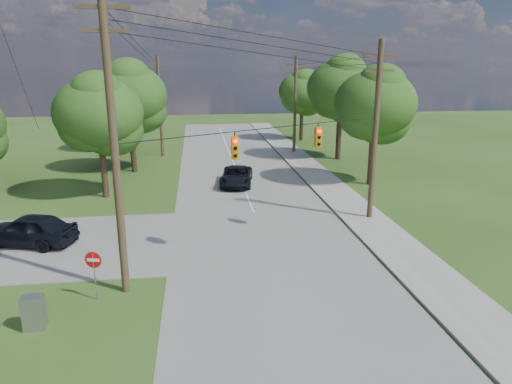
{
  "coord_description": "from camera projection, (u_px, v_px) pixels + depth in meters",
  "views": [
    {
      "loc": [
        -1.47,
        -17.41,
        9.13
      ],
      "look_at": [
        1.48,
        5.0,
        2.8
      ],
      "focal_mm": 32.0,
      "sensor_mm": 36.0,
      "label": 1
    }
  ],
  "objects": [
    {
      "name": "control_cabinet",
      "position": [
        34.0,
        313.0,
        16.17
      ],
      "size": [
        0.72,
        0.53,
        1.28
      ],
      "primitive_type": "cube",
      "rotation": [
        0.0,
        0.0,
        0.02
      ],
      "color": "gray",
      "rests_on": "ground"
    },
    {
      "name": "pole_north_w",
      "position": [
        160.0,
        106.0,
        45.89
      ],
      "size": [
        2.0,
        0.32,
        10.0
      ],
      "color": "#4D3D28",
      "rests_on": "ground"
    },
    {
      "name": "car_cross_dark",
      "position": [
        28.0,
        230.0,
        23.64
      ],
      "size": [
        5.27,
        3.24,
        1.68
      ],
      "primitive_type": "imported",
      "rotation": [
        0.0,
        0.0,
        -1.85
      ],
      "color": "black",
      "rests_on": "cross_road"
    },
    {
      "name": "pole_north_e",
      "position": [
        295.0,
        104.0,
        47.64
      ],
      "size": [
        2.0,
        0.32,
        10.0
      ],
      "color": "#4D3D28",
      "rests_on": "ground"
    },
    {
      "name": "tree_w_mid",
      "position": [
        129.0,
        96.0,
        38.57
      ],
      "size": [
        6.4,
        6.4,
        9.22
      ],
      "color": "#402C20",
      "rests_on": "ground"
    },
    {
      "name": "tree_e_far",
      "position": [
        302.0,
        92.0,
        55.39
      ],
      "size": [
        5.8,
        5.8,
        8.32
      ],
      "color": "#402C20",
      "rests_on": "ground"
    },
    {
      "name": "do_not_enter_sign",
      "position": [
        94.0,
        264.0,
        17.97
      ],
      "size": [
        0.68,
        0.2,
        2.07
      ],
      "rotation": [
        0.0,
        0.0,
        -0.24
      ],
      "color": "gray",
      "rests_on": "ground"
    },
    {
      "name": "tree_e_mid",
      "position": [
        341.0,
        88.0,
        43.79
      ],
      "size": [
        6.6,
        6.6,
        9.64
      ],
      "color": "#402C20",
      "rests_on": "ground"
    },
    {
      "name": "sidewalk_east",
      "position": [
        386.0,
        235.0,
        25.12
      ],
      "size": [
        2.6,
        100.0,
        0.12
      ],
      "primitive_type": "cube",
      "color": "#AAA69F",
      "rests_on": "ground"
    },
    {
      "name": "ground",
      "position": [
        237.0,
        288.0,
        19.27
      ],
      "size": [
        140.0,
        140.0,
        0.0
      ],
      "primitive_type": "plane",
      "color": "#314B19",
      "rests_on": "ground"
    },
    {
      "name": "main_road",
      "position": [
        266.0,
        242.0,
        24.29
      ],
      "size": [
        10.0,
        100.0,
        0.03
      ],
      "primitive_type": "cube",
      "color": "gray",
      "rests_on": "ground"
    },
    {
      "name": "tree_e_near",
      "position": [
        375.0,
        104.0,
        34.36
      ],
      "size": [
        6.2,
        6.2,
        8.81
      ],
      "color": "#402C20",
      "rests_on": "ground"
    },
    {
      "name": "car_main_north",
      "position": [
        237.0,
        176.0,
        35.57
      ],
      "size": [
        3.11,
        5.37,
        1.41
      ],
      "primitive_type": "imported",
      "rotation": [
        0.0,
        0.0,
        -0.16
      ],
      "color": "black",
      "rests_on": "main_road"
    },
    {
      "name": "power_lines",
      "position": [
        242.0,
        64.0,
        28.01
      ],
      "size": [
        13.93,
        29.62,
        4.93
      ],
      "color": "black",
      "rests_on": "ground"
    },
    {
      "name": "tree_w_far",
      "position": [
        123.0,
        93.0,
        47.95
      ],
      "size": [
        6.0,
        6.0,
        8.73
      ],
      "color": "#402C20",
      "rests_on": "ground"
    },
    {
      "name": "pole_ne",
      "position": [
        375.0,
        130.0,
        26.55
      ],
      "size": [
        2.0,
        0.32,
        10.5
      ],
      "color": "#4D3D28",
      "rests_on": "ground"
    },
    {
      "name": "traffic_signals",
      "position": [
        279.0,
        141.0,
        22.33
      ],
      "size": [
        4.91,
        3.27,
        1.05
      ],
      "color": "orange",
      "rests_on": "ground"
    },
    {
      "name": "tree_w_near",
      "position": [
        99.0,
        113.0,
        30.98
      ],
      "size": [
        6.0,
        6.0,
        8.4
      ],
      "color": "#402C20",
      "rests_on": "ground"
    },
    {
      "name": "pole_sw",
      "position": [
        114.0,
        143.0,
        17.39
      ],
      "size": [
        2.0,
        0.32,
        12.0
      ],
      "color": "#4D3D28",
      "rests_on": "ground"
    }
  ]
}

